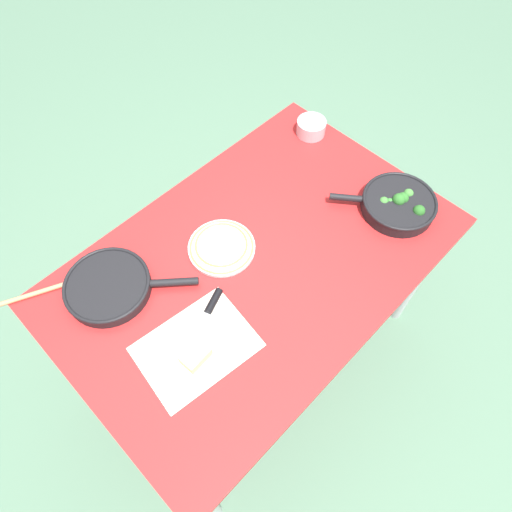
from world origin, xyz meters
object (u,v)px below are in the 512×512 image
object	(u,v)px
dinner_plate_stack	(222,246)
prep_bowl_steel	(311,127)
skillet_eggs	(109,286)
cheese_block	(196,356)
skillet_broccoli	(398,204)
wooden_spoon	(62,285)
grater_knife	(206,316)

from	to	relation	value
dinner_plate_stack	prep_bowl_steel	xyz separation A→B (m)	(0.62, 0.15, 0.02)
skillet_eggs	cheese_block	xyz separation A→B (m)	(0.04, -0.36, -0.00)
skillet_broccoli	wooden_spoon	bearing A→B (deg)	22.44
skillet_eggs	cheese_block	world-z (taller)	skillet_eggs
cheese_block	prep_bowl_steel	distance (m)	1.00
skillet_broccoli	wooden_spoon	distance (m)	1.15
skillet_broccoli	cheese_block	size ratio (longest dim) A/B	3.75
grater_knife	dinner_plate_stack	world-z (taller)	dinner_plate_stack
skillet_broccoli	dinner_plate_stack	world-z (taller)	skillet_broccoli
prep_bowl_steel	wooden_spoon	bearing A→B (deg)	174.51
wooden_spoon	dinner_plate_stack	distance (m)	0.52
wooden_spoon	skillet_broccoli	bearing A→B (deg)	-5.45
skillet_eggs	prep_bowl_steel	distance (m)	0.97
skillet_eggs	cheese_block	bearing A→B (deg)	-41.83
grater_knife	dinner_plate_stack	distance (m)	0.25
skillet_broccoli	grater_knife	xyz separation A→B (m)	(-0.75, 0.17, -0.02)
skillet_broccoli	skillet_eggs	size ratio (longest dim) A/B	0.92
skillet_broccoli	grater_knife	bearing A→B (deg)	39.55
skillet_broccoli	prep_bowl_steel	distance (m)	0.47
cheese_block	skillet_broccoli	bearing A→B (deg)	-5.95
skillet_eggs	dinner_plate_stack	size ratio (longest dim) A/B	1.58
wooden_spoon	prep_bowl_steel	distance (m)	1.08
skillet_broccoli	cheese_block	distance (m)	0.86
dinner_plate_stack	grater_knife	bearing A→B (deg)	-143.68
cheese_block	dinner_plate_stack	xyz separation A→B (m)	(0.31, 0.23, -0.01)
grater_knife	dinner_plate_stack	xyz separation A→B (m)	(0.20, 0.15, 0.00)
wooden_spoon	prep_bowl_steel	bearing A→B (deg)	18.76
skillet_eggs	dinner_plate_stack	world-z (taller)	skillet_eggs
skillet_broccoli	cheese_block	world-z (taller)	skillet_broccoli
wooden_spoon	prep_bowl_steel	xyz separation A→B (m)	(1.07, -0.10, 0.02)
cheese_block	wooden_spoon	bearing A→B (deg)	106.50
wooden_spoon	dinner_plate_stack	bearing A→B (deg)	-5.10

